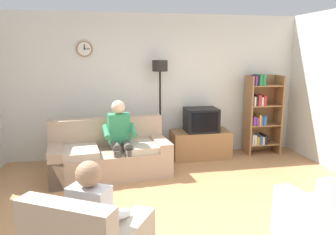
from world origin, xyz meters
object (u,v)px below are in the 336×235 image
object	(u,v)px
bookshelf	(260,113)
armchair_near_bookshelf	(333,222)
tv	(201,120)
person_on_couch	(120,135)
couch	(110,156)
tv_stand	(200,144)
floor_lamp	(160,82)
person_in_left_armchair	(96,215)

from	to	relation	value
bookshelf	armchair_near_bookshelf	size ratio (longest dim) A/B	1.59
tv	person_on_couch	world-z (taller)	person_on_couch
tv	bookshelf	size ratio (longest dim) A/B	0.38
couch	bookshelf	distance (m)	3.08
tv_stand	tv	bearing A→B (deg)	-90.00
armchair_near_bookshelf	person_on_couch	distance (m)	3.21
floor_lamp	person_in_left_armchair	bearing A→B (deg)	-108.86
couch	tv	size ratio (longest dim) A/B	3.31
tv_stand	floor_lamp	size ratio (longest dim) A/B	0.59
couch	floor_lamp	size ratio (longest dim) A/B	1.07
bookshelf	tv	bearing A→B (deg)	-175.73
armchair_near_bookshelf	person_on_couch	world-z (taller)	person_on_couch
couch	bookshelf	bearing A→B (deg)	12.86
person_on_couch	person_in_left_armchair	world-z (taller)	person_on_couch
tv_stand	armchair_near_bookshelf	size ratio (longest dim) A/B	1.11
couch	tv	xyz separation A→B (m)	(1.72, 0.58, 0.43)
armchair_near_bookshelf	person_in_left_armchair	xyz separation A→B (m)	(-2.35, -0.00, 0.32)
couch	tv	bearing A→B (deg)	18.74
tv	armchair_near_bookshelf	world-z (taller)	tv
bookshelf	armchair_near_bookshelf	distance (m)	3.37
person_in_left_armchair	person_on_couch	bearing A→B (deg)	82.42
tv	person_in_left_armchair	size ratio (longest dim) A/B	0.54
tv_stand	bookshelf	xyz separation A→B (m)	(1.24, 0.07, 0.54)
bookshelf	person_on_couch	distance (m)	2.91
armchair_near_bookshelf	tv	bearing A→B (deg)	98.54
bookshelf	person_in_left_armchair	distance (m)	4.51
floor_lamp	armchair_near_bookshelf	xyz separation A→B (m)	(1.24, -3.27, -1.16)
tv	person_in_left_armchair	xyz separation A→B (m)	(-1.88, -3.15, -0.14)
floor_lamp	person_in_left_armchair	distance (m)	3.56
bookshelf	armchair_near_bookshelf	xyz separation A→B (m)	(-0.77, -3.24, -0.51)
couch	person_on_couch	distance (m)	0.43
tv_stand	armchair_near_bookshelf	world-z (taller)	armchair_near_bookshelf
floor_lamp	person_on_couch	bearing A→B (deg)	-134.07
floor_lamp	armchair_near_bookshelf	bearing A→B (deg)	-69.30
tv_stand	person_on_couch	xyz separation A→B (m)	(-1.55, -0.72, 0.44)
couch	person_in_left_armchair	bearing A→B (deg)	-93.52
floor_lamp	person_on_couch	size ratio (longest dim) A/B	1.49
tv	person_on_couch	size ratio (longest dim) A/B	0.48
person_on_couch	person_in_left_armchair	xyz separation A→B (m)	(-0.33, -2.45, -0.09)
floor_lamp	tv	bearing A→B (deg)	-9.19
floor_lamp	bookshelf	bearing A→B (deg)	-0.88
person_on_couch	person_in_left_armchair	distance (m)	2.48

